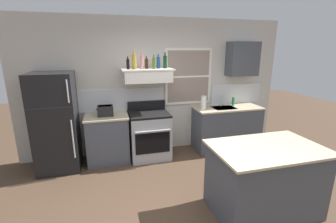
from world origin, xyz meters
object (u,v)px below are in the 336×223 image
object	(u,v)px
bottle_brown_stout	(147,63)
bottle_dark_green_wine	(165,62)
stove_range	(150,135)
kitchen_island	(264,179)
bottle_blue_liqueur	(158,62)
paper_towel_roll	(204,102)
refrigerator	(56,123)
dish_soap_bottle	(233,102)
bottle_champagne_gold_foil	(134,61)
bottle_balsamic_dark	(128,64)
bottle_rose_pink	(142,62)
bottle_olive_oil_square	(154,63)
toaster	(105,111)

from	to	relation	value
bottle_brown_stout	bottle_dark_green_wine	distance (m)	0.36
bottle_brown_stout	stove_range	bearing A→B (deg)	-87.67
bottle_dark_green_wine	kitchen_island	world-z (taller)	bottle_dark_green_wine
bottle_blue_liqueur	paper_towel_roll	xyz separation A→B (m)	(0.92, -0.11, -0.81)
stove_range	bottle_dark_green_wine	size ratio (longest dim) A/B	3.70
bottle_dark_green_wine	bottle_blue_liqueur	bearing A→B (deg)	168.30
refrigerator	dish_soap_bottle	world-z (taller)	refrigerator
bottle_blue_liqueur	bottle_champagne_gold_foil	bearing A→B (deg)	-174.48
bottle_dark_green_wine	kitchen_island	distance (m)	2.64
refrigerator	bottle_balsamic_dark	world-z (taller)	bottle_balsamic_dark
bottle_rose_pink	bottle_olive_oil_square	size ratio (longest dim) A/B	1.12
bottle_champagne_gold_foil	refrigerator	bearing A→B (deg)	-175.02
bottle_blue_liqueur	dish_soap_bottle	distance (m)	1.86
paper_towel_roll	bottle_rose_pink	bearing A→B (deg)	179.91
refrigerator	stove_range	world-z (taller)	refrigerator
dish_soap_bottle	bottle_balsamic_dark	bearing A→B (deg)	-179.22
bottle_dark_green_wine	refrigerator	bearing A→B (deg)	-175.96
bottle_balsamic_dark	dish_soap_bottle	bearing A→B (deg)	0.78
bottle_champagne_gold_foil	bottle_blue_liqueur	size ratio (longest dim) A/B	1.25
paper_towel_roll	bottle_brown_stout	bearing A→B (deg)	175.73
refrigerator	bottle_blue_liqueur	world-z (taller)	bottle_blue_liqueur
bottle_rose_pink	stove_range	bearing A→B (deg)	-20.09
stove_range	paper_towel_roll	bearing A→B (deg)	1.87
refrigerator	paper_towel_roll	world-z (taller)	refrigerator
paper_towel_roll	dish_soap_bottle	xyz separation A→B (m)	(0.74, 0.10, -0.04)
bottle_olive_oil_square	kitchen_island	world-z (taller)	bottle_olive_oil_square
refrigerator	bottle_balsamic_dark	distance (m)	1.63
kitchen_island	bottle_balsamic_dark	bearing A→B (deg)	125.94
bottle_champagne_gold_foil	toaster	bearing A→B (deg)	-173.01
bottle_brown_stout	dish_soap_bottle	world-z (taller)	bottle_brown_stout
bottle_rose_pink	dish_soap_bottle	bearing A→B (deg)	2.82
bottle_champagne_gold_foil	bottle_dark_green_wine	distance (m)	0.59
bottle_dark_green_wine	paper_towel_roll	size ratio (longest dim) A/B	1.09
dish_soap_bottle	kitchen_island	bearing A→B (deg)	-109.14
stove_range	bottle_blue_liqueur	size ratio (longest dim) A/B	4.14
bottle_rose_pink	bottle_olive_oil_square	world-z (taller)	bottle_rose_pink
bottle_brown_stout	bottle_blue_liqueur	world-z (taller)	bottle_blue_liqueur
refrigerator	dish_soap_bottle	size ratio (longest dim) A/B	9.58
stove_range	bottle_champagne_gold_foil	bearing A→B (deg)	157.15
kitchen_island	refrigerator	bearing A→B (deg)	145.25
bottle_rose_pink	dish_soap_bottle	xyz separation A→B (m)	(1.99, 0.10, -0.87)
refrigerator	kitchen_island	size ratio (longest dim) A/B	1.23
bottle_brown_stout	kitchen_island	bearing A→B (deg)	-61.05
toaster	bottle_rose_pink	size ratio (longest dim) A/B	1.03
paper_towel_roll	dish_soap_bottle	size ratio (longest dim) A/B	1.50
bottle_blue_liqueur	bottle_dark_green_wine	size ratio (longest dim) A/B	0.90
bottle_rose_pink	bottle_dark_green_wine	distance (m)	0.47
bottle_blue_liqueur	kitchen_island	size ratio (longest dim) A/B	0.19
bottle_brown_stout	dish_soap_bottle	bearing A→B (deg)	0.43
paper_towel_roll	bottle_dark_green_wine	bearing A→B (deg)	174.15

